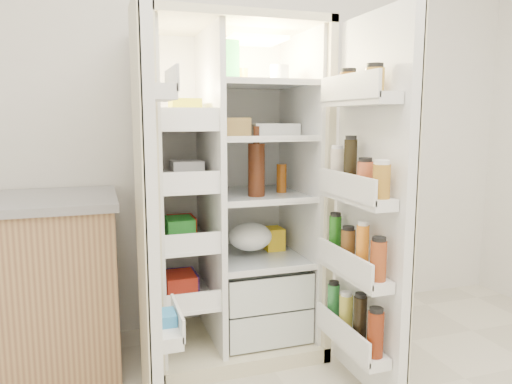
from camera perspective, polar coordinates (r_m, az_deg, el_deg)
name	(u,v)px	position (r m, az deg, el deg)	size (l,w,h in m)	color
wall_back	(234,110)	(3.05, -2.57, 9.59)	(4.00, 0.02, 2.70)	silver
refrigerator	(230,218)	(2.75, -3.03, -3.08)	(0.92, 0.70, 1.80)	beige
freezer_door	(148,219)	(2.04, -12.63, -3.10)	(0.15, 0.40, 1.72)	white
fridge_door	(369,213)	(2.27, 13.10, -2.38)	(0.17, 0.58, 1.72)	white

